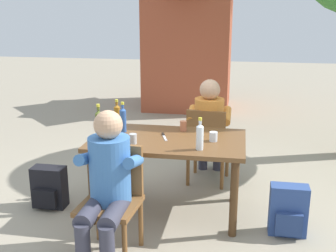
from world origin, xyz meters
TOP-DOWN VIEW (x-y plane):
  - ground_plane at (0.00, 0.00)m, footprint 24.00×24.00m
  - dining_table at (0.00, 0.00)m, footprint 1.42×0.86m
  - chair_near_left at (-0.31, -0.73)m, footprint 0.47×0.47m
  - chair_far_right at (0.31, 0.73)m, footprint 0.48×0.48m
  - person_in_white_shirt at (-0.32, -0.84)m, footprint 0.47×0.61m
  - person_in_plaid_shirt at (0.32, 0.84)m, footprint 0.47×0.61m
  - bottle_blue at (-0.47, 0.14)m, footprint 0.06×0.06m
  - bottle_olive at (-0.64, -0.07)m, footprint 0.06×0.06m
  - bottle_clear at (0.32, -0.26)m, footprint 0.06×0.06m
  - bottle_amber at (-0.58, 0.31)m, footprint 0.06×0.06m
  - cup_terracotta at (0.11, 0.27)m, footprint 0.07×0.07m
  - cup_glass at (0.42, -0.01)m, footprint 0.08×0.08m
  - cup_steel at (-0.28, -0.21)m, footprint 0.07×0.07m
  - table_knife at (-0.05, 0.05)m, footprint 0.10×0.23m
  - backpack_by_near_side at (1.10, -0.24)m, footprint 0.32×0.21m
  - backpack_by_far_side at (-1.17, -0.11)m, footprint 0.32×0.23m
  - brick_kiosk at (-0.39, 4.54)m, footprint 1.84×1.70m

SIDE VIEW (x-z plane):
  - ground_plane at x=0.00m, z-range 0.00..0.00m
  - backpack_by_far_side at x=-1.17m, z-range -0.01..0.41m
  - backpack_by_near_side at x=1.10m, z-range -0.01..0.44m
  - chair_near_left at x=-0.31m, z-range 0.05..0.92m
  - chair_far_right at x=0.31m, z-range 0.05..0.92m
  - dining_table at x=0.00m, z-range 0.27..1.01m
  - person_in_white_shirt at x=-0.32m, z-range 0.07..1.25m
  - person_in_plaid_shirt at x=0.32m, z-range 0.07..1.25m
  - table_knife at x=-0.05m, z-range 0.74..0.75m
  - cup_glass at x=0.42m, z-range 0.74..0.83m
  - cup_steel at x=-0.28m, z-range 0.74..0.83m
  - cup_terracotta at x=0.11m, z-range 0.74..0.84m
  - bottle_clear at x=0.32m, z-range 0.72..1.00m
  - bottle_amber at x=-0.58m, z-range 0.72..1.01m
  - bottle_blue at x=-0.47m, z-range 0.72..1.02m
  - bottle_olive at x=-0.64m, z-range 0.72..1.04m
  - brick_kiosk at x=-0.39m, z-range 0.07..2.82m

